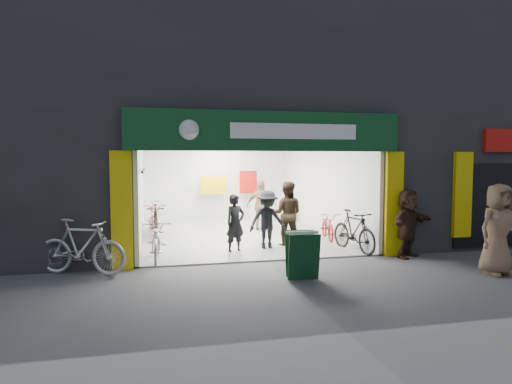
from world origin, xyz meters
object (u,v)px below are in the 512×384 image
object	(u,v)px
bike_left_front	(158,240)
parked_bike	(82,247)
bike_right_front	(354,231)
pedestrian_near	(498,229)
sandwich_board	(302,254)

from	to	relation	value
bike_left_front	parked_bike	distance (m)	1.90
bike_left_front	parked_bike	size ratio (longest dim) A/B	0.94
bike_left_front	bike_right_front	distance (m)	4.99
bike_left_front	bike_right_front	size ratio (longest dim) A/B	1.01
parked_bike	pedestrian_near	bearing A→B (deg)	-79.81
bike_right_front	sandwich_board	xyz separation A→B (m)	(-2.21, -2.33, -0.02)
bike_right_front	sandwich_board	world-z (taller)	bike_right_front
pedestrian_near	bike_right_front	bearing A→B (deg)	118.40
bike_left_front	bike_right_front	bearing A→B (deg)	1.08
pedestrian_near	sandwich_board	size ratio (longest dim) A/B	2.00
parked_bike	bike_right_front	bearing A→B (deg)	-59.12
bike_left_front	parked_bike	bearing A→B (deg)	-142.76
bike_right_front	parked_bike	distance (m)	6.61
sandwich_board	bike_left_front	bearing A→B (deg)	145.82
parked_bike	sandwich_board	distance (m)	4.57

